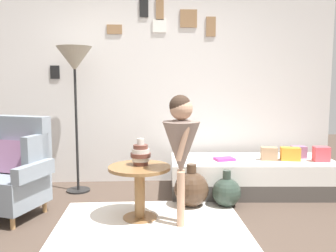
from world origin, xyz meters
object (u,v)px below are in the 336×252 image
object	(u,v)px
armchair	(12,171)
book_on_daybed	(224,159)
floor_lamp	(75,65)
vase_striped	(141,154)
demijohn_near	(191,189)
demijohn_far	(226,192)
daybed	(251,175)
person_child	(181,142)
side_table	(140,181)

from	to	relation	value
armchair	book_on_daybed	size ratio (longest dim) A/B	4.41
armchair	floor_lamp	size ratio (longest dim) A/B	0.56
vase_striped	demijohn_near	world-z (taller)	vase_striped
floor_lamp	demijohn_far	size ratio (longest dim) A/B	4.41
daybed	book_on_daybed	size ratio (longest dim) A/B	8.84
person_child	demijohn_near	bearing A→B (deg)	71.98
daybed	book_on_daybed	world-z (taller)	book_on_daybed
person_child	armchair	bearing A→B (deg)	167.70
armchair	side_table	distance (m)	1.26
demijohn_near	person_child	bearing A→B (deg)	-108.02
vase_striped	daybed	bearing A→B (deg)	29.29
book_on_daybed	demijohn_far	world-z (taller)	book_on_daybed
person_child	daybed	bearing A→B (deg)	45.31
daybed	demijohn_far	xyz separation A→B (m)	(-0.41, -0.49, -0.04)
daybed	book_on_daybed	bearing A→B (deg)	-172.39
side_table	demijohn_far	size ratio (longest dim) A/B	1.52
book_on_daybed	demijohn_near	size ratio (longest dim) A/B	0.48
armchair	vase_striped	world-z (taller)	armchair
vase_striped	person_child	world-z (taller)	person_child
vase_striped	demijohn_far	bearing A→B (deg)	15.23
floor_lamp	person_child	bearing A→B (deg)	-44.18
vase_striped	floor_lamp	distance (m)	1.47
armchair	side_table	world-z (taller)	armchair
vase_striped	person_child	xyz separation A→B (m)	(0.37, -0.22, 0.15)
person_child	demijohn_far	bearing A→B (deg)	41.10
side_table	vase_striped	world-z (taller)	vase_striped
person_child	side_table	bearing A→B (deg)	155.87
armchair	demijohn_far	world-z (taller)	armchair
demijohn_near	vase_striped	bearing A→B (deg)	-152.72
person_child	demijohn_near	size ratio (longest dim) A/B	2.63
daybed	demijohn_far	bearing A→B (deg)	-130.06
demijohn_near	daybed	bearing A→B (deg)	30.59
daybed	armchair	bearing A→B (deg)	-166.89
floor_lamp	demijohn_far	world-z (taller)	floor_lamp
person_child	demijohn_far	size ratio (longest dim) A/B	3.06
side_table	daybed	bearing A→B (deg)	30.66
floor_lamp	demijohn_far	bearing A→B (deg)	-21.10
floor_lamp	book_on_daybed	distance (m)	2.06
daybed	side_table	world-z (taller)	side_table
book_on_daybed	demijohn_far	bearing A→B (deg)	-99.19
daybed	demijohn_near	xyz separation A→B (m)	(-0.78, -0.46, -0.01)
armchair	demijohn_near	bearing A→B (deg)	4.33
book_on_daybed	floor_lamp	bearing A→B (deg)	173.46
vase_striped	demijohn_near	distance (m)	0.73
side_table	floor_lamp	xyz separation A→B (m)	(-0.76, 0.94, 1.13)
vase_striped	floor_lamp	xyz separation A→B (m)	(-0.77, 0.89, 0.89)
daybed	person_child	xyz separation A→B (m)	(-0.94, -0.95, 0.57)
armchair	side_table	xyz separation A→B (m)	(1.25, -0.18, -0.06)
side_table	floor_lamp	world-z (taller)	floor_lamp
side_table	demijohn_near	xyz separation A→B (m)	(0.54, 0.32, -0.19)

